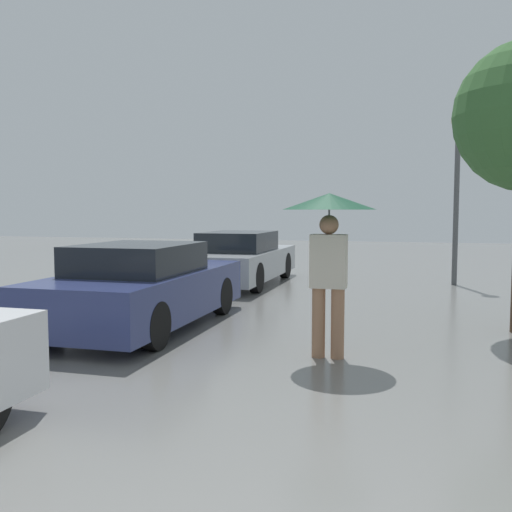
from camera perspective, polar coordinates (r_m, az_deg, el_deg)
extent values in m
cylinder|color=#9E7051|center=(6.63, 6.27, -6.61)|extent=(0.15, 0.15, 0.81)
cylinder|color=#9E7051|center=(6.60, 8.16, -6.68)|extent=(0.15, 0.15, 0.81)
cube|color=beige|center=(6.51, 7.28, -0.51)|extent=(0.41, 0.24, 0.61)
sphere|color=#9E7051|center=(6.49, 7.32, 3.13)|extent=(0.22, 0.22, 0.22)
cylinder|color=#515456|center=(6.50, 7.30, 1.78)|extent=(0.02, 0.02, 0.64)
cone|color=#14472D|center=(6.49, 7.34, 5.44)|extent=(1.05, 1.05, 0.18)
cube|color=navy|center=(8.44, -11.09, -3.68)|extent=(1.68, 4.03, 0.65)
cube|color=black|center=(8.20, -11.78, -0.23)|extent=(1.43, 1.81, 0.41)
cylinder|color=black|center=(9.91, -11.76, -3.56)|extent=(0.18, 0.60, 0.60)
cylinder|color=black|center=(9.32, -3.43, -3.99)|extent=(0.18, 0.60, 0.60)
cylinder|color=black|center=(7.81, -20.24, -5.96)|extent=(0.18, 0.60, 0.60)
cylinder|color=black|center=(7.04, -10.11, -6.89)|extent=(0.18, 0.60, 0.60)
cube|color=#9EA3A8|center=(13.11, -1.49, -0.71)|extent=(1.63, 4.33, 0.60)
cube|color=black|center=(12.87, -1.78, 1.48)|extent=(1.39, 1.95, 0.43)
cylinder|color=black|center=(14.62, -2.70, -0.79)|extent=(0.18, 0.63, 0.63)
cylinder|color=black|center=(14.23, 2.92, -0.94)|extent=(0.18, 0.63, 0.63)
cylinder|color=black|center=(12.12, -6.68, -1.94)|extent=(0.18, 0.63, 0.63)
cylinder|color=black|center=(11.64, 0.03, -2.18)|extent=(0.18, 0.63, 0.63)
cylinder|color=#515456|center=(13.59, 19.39, 4.78)|extent=(0.12, 0.12, 3.58)
sphere|color=beige|center=(13.73, 19.60, 12.68)|extent=(0.33, 0.33, 0.33)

